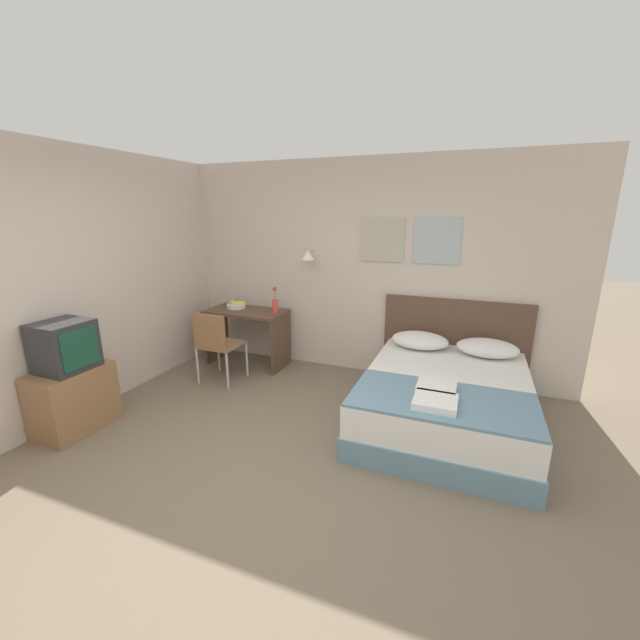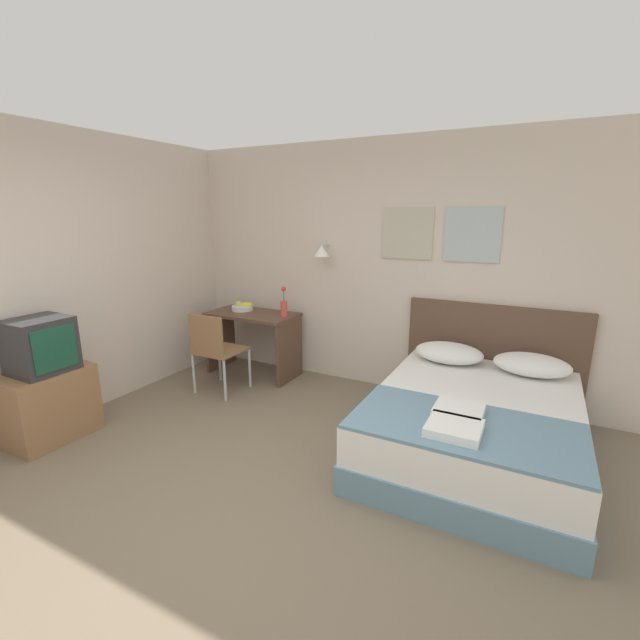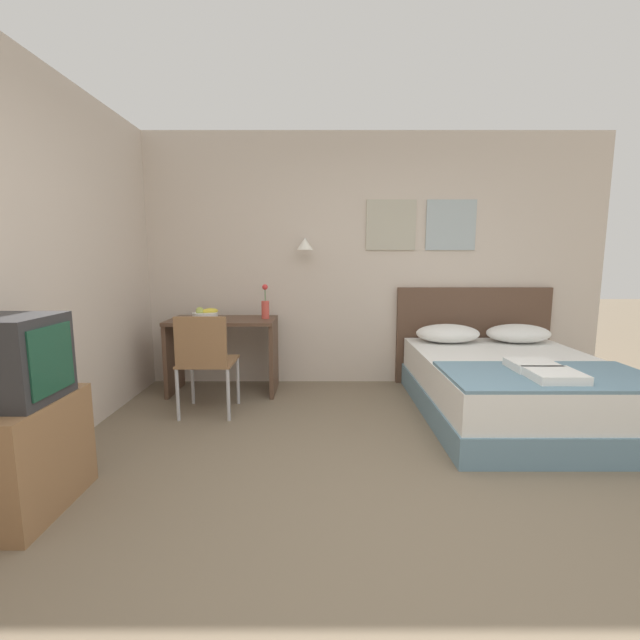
{
  "view_description": "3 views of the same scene",
  "coord_description": "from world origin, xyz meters",
  "px_view_note": "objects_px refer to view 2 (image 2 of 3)",
  "views": [
    {
      "loc": [
        1.41,
        -2.12,
        2.01
      ],
      "look_at": [
        0.04,
        1.34,
        0.99
      ],
      "focal_mm": 22.0,
      "sensor_mm": 36.0,
      "label": 1
    },
    {
      "loc": [
        1.61,
        -1.76,
        1.9
      ],
      "look_at": [
        0.04,
        1.25,
        1.05
      ],
      "focal_mm": 24.0,
      "sensor_mm": 36.0,
      "label": 2
    },
    {
      "loc": [
        -0.4,
        -2.01,
        1.37
      ],
      "look_at": [
        -0.4,
        1.67,
        0.82
      ],
      "focal_mm": 24.0,
      "sensor_mm": 36.0,
      "label": 3
    }
  ],
  "objects_px": {
    "folded_towel_mid_bed": "(454,428)",
    "desk": "(253,332)",
    "headboard": "(491,357)",
    "tv_stand": "(50,405)",
    "throw_blanket": "(464,426)",
    "television": "(40,345)",
    "folded_towel_near_foot": "(459,411)",
    "bed": "(473,426)",
    "flower_vase": "(284,306)",
    "pillow_right": "(532,365)",
    "fruit_bowl": "(242,307)",
    "pillow_left": "(449,353)",
    "desk_chair": "(214,347)"
  },
  "relations": [
    {
      "from": "pillow_left",
      "to": "flower_vase",
      "type": "bearing_deg",
      "value": -179.61
    },
    {
      "from": "pillow_left",
      "to": "tv_stand",
      "type": "height_order",
      "value": "pillow_left"
    },
    {
      "from": "folded_towel_near_foot",
      "to": "folded_towel_mid_bed",
      "type": "xyz_separation_m",
      "value": [
        0.02,
        -0.27,
        0.0
      ]
    },
    {
      "from": "throw_blanket",
      "to": "television",
      "type": "distance_m",
      "value": 3.37
    },
    {
      "from": "throw_blanket",
      "to": "television",
      "type": "height_order",
      "value": "television"
    },
    {
      "from": "pillow_right",
      "to": "folded_towel_near_foot",
      "type": "relative_size",
      "value": 1.96
    },
    {
      "from": "throw_blanket",
      "to": "desk",
      "type": "xyz_separation_m",
      "value": [
        -2.63,
        1.25,
        -0.0
      ]
    },
    {
      "from": "pillow_right",
      "to": "folded_towel_mid_bed",
      "type": "relative_size",
      "value": 1.89
    },
    {
      "from": "pillow_left",
      "to": "throw_blanket",
      "type": "bearing_deg",
      "value": -74.41
    },
    {
      "from": "bed",
      "to": "tv_stand",
      "type": "distance_m",
      "value": 3.54
    },
    {
      "from": "bed",
      "to": "tv_stand",
      "type": "height_order",
      "value": "tv_stand"
    },
    {
      "from": "bed",
      "to": "pillow_right",
      "type": "relative_size",
      "value": 3.08
    },
    {
      "from": "bed",
      "to": "flower_vase",
      "type": "xyz_separation_m",
      "value": [
        -2.21,
        0.7,
        0.62
      ]
    },
    {
      "from": "throw_blanket",
      "to": "folded_towel_near_foot",
      "type": "bearing_deg",
      "value": 113.38
    },
    {
      "from": "television",
      "to": "flower_vase",
      "type": "bearing_deg",
      "value": 63.44
    },
    {
      "from": "bed",
      "to": "pillow_left",
      "type": "xyz_separation_m",
      "value": [
        -0.36,
        0.72,
        0.35
      ]
    },
    {
      "from": "fruit_bowl",
      "to": "desk",
      "type": "bearing_deg",
      "value": -17.42
    },
    {
      "from": "desk",
      "to": "fruit_bowl",
      "type": "xyz_separation_m",
      "value": [
        -0.19,
        0.06,
        0.28
      ]
    },
    {
      "from": "desk",
      "to": "fruit_bowl",
      "type": "distance_m",
      "value": 0.34
    },
    {
      "from": "bed",
      "to": "desk",
      "type": "bearing_deg",
      "value": 165.51
    },
    {
      "from": "bed",
      "to": "pillow_left",
      "type": "relative_size",
      "value": 3.08
    },
    {
      "from": "bed",
      "to": "desk_chair",
      "type": "relative_size",
      "value": 2.21
    },
    {
      "from": "bed",
      "to": "throw_blanket",
      "type": "xyz_separation_m",
      "value": [
        0.0,
        -0.57,
        0.27
      ]
    },
    {
      "from": "pillow_left",
      "to": "folded_towel_mid_bed",
      "type": "relative_size",
      "value": 1.89
    },
    {
      "from": "folded_towel_mid_bed",
      "to": "fruit_bowl",
      "type": "relative_size",
      "value": 1.29
    },
    {
      "from": "tv_stand",
      "to": "television",
      "type": "height_order",
      "value": "television"
    },
    {
      "from": "bed",
      "to": "flower_vase",
      "type": "distance_m",
      "value": 2.4
    },
    {
      "from": "desk",
      "to": "television",
      "type": "distance_m",
      "value": 2.19
    },
    {
      "from": "bed",
      "to": "throw_blanket",
      "type": "height_order",
      "value": "throw_blanket"
    },
    {
      "from": "folded_towel_mid_bed",
      "to": "tv_stand",
      "type": "height_order",
      "value": "tv_stand"
    },
    {
      "from": "folded_towel_mid_bed",
      "to": "television",
      "type": "distance_m",
      "value": 3.3
    },
    {
      "from": "pillow_right",
      "to": "desk_chair",
      "type": "xyz_separation_m",
      "value": [
        -2.99,
        -0.72,
        -0.07
      ]
    },
    {
      "from": "pillow_left",
      "to": "flower_vase",
      "type": "relative_size",
      "value": 1.84
    },
    {
      "from": "throw_blanket",
      "to": "desk_chair",
      "type": "height_order",
      "value": "desk_chair"
    },
    {
      "from": "folded_towel_mid_bed",
      "to": "desk",
      "type": "distance_m",
      "value": 2.94
    },
    {
      "from": "fruit_bowl",
      "to": "tv_stand",
      "type": "height_order",
      "value": "fruit_bowl"
    },
    {
      "from": "headboard",
      "to": "throw_blanket",
      "type": "bearing_deg",
      "value": -90.0
    },
    {
      "from": "pillow_left",
      "to": "folded_towel_mid_bed",
      "type": "height_order",
      "value": "pillow_left"
    },
    {
      "from": "pillow_left",
      "to": "television",
      "type": "bearing_deg",
      "value": -143.94
    },
    {
      "from": "headboard",
      "to": "folded_towel_mid_bed",
      "type": "relative_size",
      "value": 4.9
    },
    {
      "from": "throw_blanket",
      "to": "flower_vase",
      "type": "height_order",
      "value": "flower_vase"
    },
    {
      "from": "headboard",
      "to": "tv_stand",
      "type": "height_order",
      "value": "headboard"
    },
    {
      "from": "headboard",
      "to": "flower_vase",
      "type": "height_order",
      "value": "flower_vase"
    },
    {
      "from": "fruit_bowl",
      "to": "television",
      "type": "relative_size",
      "value": 0.57
    },
    {
      "from": "flower_vase",
      "to": "television",
      "type": "distance_m",
      "value": 2.34
    },
    {
      "from": "headboard",
      "to": "desk",
      "type": "distance_m",
      "value": 2.65
    },
    {
      "from": "desk",
      "to": "folded_towel_near_foot",
      "type": "bearing_deg",
      "value": -23.35
    },
    {
      "from": "pillow_left",
      "to": "fruit_bowl",
      "type": "xyz_separation_m",
      "value": [
        -2.46,
        0.02,
        0.19
      ]
    },
    {
      "from": "desk",
      "to": "fruit_bowl",
      "type": "height_order",
      "value": "fruit_bowl"
    },
    {
      "from": "desk_chair",
      "to": "folded_towel_mid_bed",
      "type": "bearing_deg",
      "value": -15.14
    }
  ]
}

